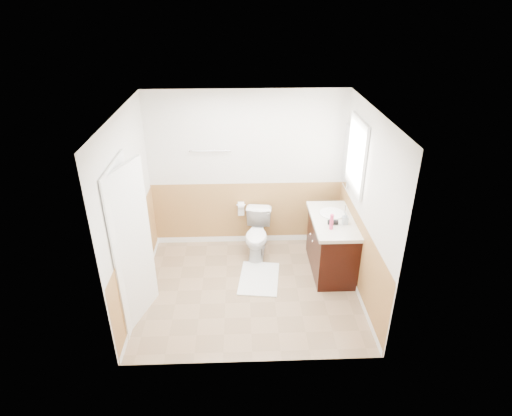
{
  "coord_description": "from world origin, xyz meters",
  "views": [
    {
      "loc": [
        -0.09,
        -4.75,
        3.74
      ],
      "look_at": [
        0.1,
        0.25,
        1.15
      ],
      "focal_mm": 29.75,
      "sensor_mm": 36.0,
      "label": 1
    }
  ],
  "objects_px": {
    "bath_mat": "(259,278)",
    "soap_dispenser": "(345,218)",
    "toilet": "(257,235)",
    "vanity_cabinet": "(331,246)",
    "lotion_bottle": "(332,222)"
  },
  "relations": [
    {
      "from": "vanity_cabinet",
      "to": "lotion_bottle",
      "type": "distance_m",
      "value": 0.63
    },
    {
      "from": "lotion_bottle",
      "to": "soap_dispenser",
      "type": "height_order",
      "value": "lotion_bottle"
    },
    {
      "from": "lotion_bottle",
      "to": "vanity_cabinet",
      "type": "bearing_deg",
      "value": 69.92
    },
    {
      "from": "toilet",
      "to": "lotion_bottle",
      "type": "height_order",
      "value": "lotion_bottle"
    },
    {
      "from": "bath_mat",
      "to": "soap_dispenser",
      "type": "xyz_separation_m",
      "value": [
        1.19,
        0.08,
        0.92
      ]
    },
    {
      "from": "bath_mat",
      "to": "vanity_cabinet",
      "type": "relative_size",
      "value": 0.73
    },
    {
      "from": "bath_mat",
      "to": "lotion_bottle",
      "type": "relative_size",
      "value": 3.64
    },
    {
      "from": "lotion_bottle",
      "to": "bath_mat",
      "type": "bearing_deg",
      "value": 176.79
    },
    {
      "from": "toilet",
      "to": "vanity_cabinet",
      "type": "xyz_separation_m",
      "value": [
        1.07,
        -0.43,
        0.05
      ]
    },
    {
      "from": "toilet",
      "to": "soap_dispenser",
      "type": "bearing_deg",
      "value": -18.38
    },
    {
      "from": "bath_mat",
      "to": "soap_dispenser",
      "type": "distance_m",
      "value": 1.51
    },
    {
      "from": "toilet",
      "to": "bath_mat",
      "type": "xyz_separation_m",
      "value": [
        0.0,
        -0.65,
        -0.34
      ]
    },
    {
      "from": "toilet",
      "to": "bath_mat",
      "type": "distance_m",
      "value": 0.74
    },
    {
      "from": "lotion_bottle",
      "to": "soap_dispenser",
      "type": "relative_size",
      "value": 1.3
    },
    {
      "from": "vanity_cabinet",
      "to": "soap_dispenser",
      "type": "height_order",
      "value": "soap_dispenser"
    }
  ]
}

